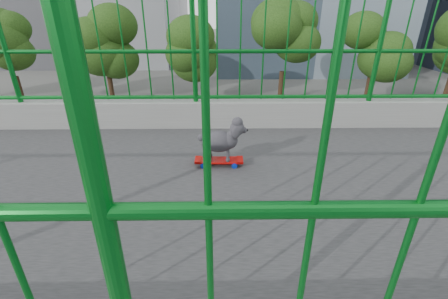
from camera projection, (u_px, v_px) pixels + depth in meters
The scene contains 7 objects.
road at pixel (251, 168), 17.11m from camera, with size 18.00×90.00×0.02m, color black.
street_trees at pixel (251, 51), 26.87m from camera, with size 5.30×60.40×7.26m.
skateboard at pixel (219, 161), 2.69m from camera, with size 0.14×0.43×0.06m.
poodle at pixel (221, 140), 2.60m from camera, with size 0.18×0.43×0.36m.
car_2 at pixel (30, 164), 16.13m from camera, with size 2.30×4.99×1.39m, color #98989D.
car_3 at pixel (339, 138), 19.22m from camera, with size 2.00×4.91×1.43m, color #98989D.
car_4 at pixel (434, 121), 22.23m from camera, with size 1.61×4.01×1.36m, color black.
Camera 1 is at (1.98, -1.72, 8.29)m, focal length 24.25 mm.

